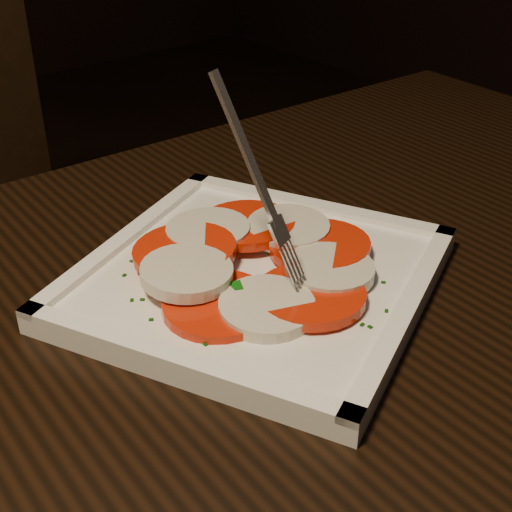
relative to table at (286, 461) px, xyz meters
name	(u,v)px	position (x,y,z in m)	size (l,w,h in m)	color
table	(286,461)	(0.00, 0.00, 0.00)	(1.24, 0.86, 0.75)	black
plate	(256,280)	(0.04, 0.09, 0.11)	(0.26, 0.26, 0.01)	white
caprese_salad	(256,262)	(0.04, 0.09, 0.12)	(0.22, 0.22, 0.02)	red
fork	(246,176)	(0.02, 0.07, 0.21)	(0.03, 0.07, 0.15)	white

